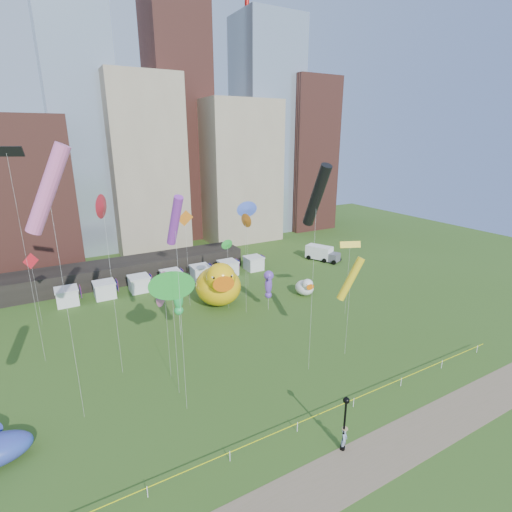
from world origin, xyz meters
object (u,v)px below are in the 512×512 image
seahorse_purple (269,282)px  woman (344,439)px  small_duck (305,287)px  big_duck (219,284)px  lamppost (345,418)px  seahorse_green (178,294)px  box_truck (322,253)px

seahorse_purple → woman: bearing=-85.1°
small_duck → woman: 29.58m
big_duck → seahorse_purple: (5.18, -4.83, 0.93)m
seahorse_purple → woman: size_ratio=3.15×
seahorse_purple → lamppost: seahorse_purple is taller
seahorse_green → box_truck: (33.00, 14.80, -4.03)m
big_duck → lamppost: size_ratio=1.97×
big_duck → lamppost: bearing=-80.9°
small_duck → seahorse_purple: 7.98m
woman → box_truck: bearing=24.8°
seahorse_green → box_truck: size_ratio=1.09×
seahorse_purple → seahorse_green: bearing=-152.5°
big_duck → seahorse_green: size_ratio=1.29×
seahorse_green → big_duck: bearing=16.5°
big_duck → woman: size_ratio=5.26×
lamppost → box_truck: (28.04, 37.60, -1.54)m
seahorse_purple → woman: (-7.77, -23.82, -3.09)m
seahorse_green → lamppost: bearing=-98.6°
big_duck → seahorse_green: 9.91m
big_duck → small_duck: 13.03m
box_truck → woman: (-27.94, -37.60, -0.47)m
big_duck → box_truck: (25.35, 8.95, -1.69)m
lamppost → woman: 2.01m
seahorse_purple → woman: 25.25m
small_duck → lamppost: bearing=-109.9°
big_duck → lamppost: 28.78m
big_duck → box_truck: 26.94m
small_duck → seahorse_green: 20.74m
seahorse_green → box_truck: 36.39m
seahorse_green → woman: seahorse_green is taller
small_duck → seahorse_purple: (-7.32, -1.62, 2.72)m
seahorse_purple → box_truck: seahorse_purple is taller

